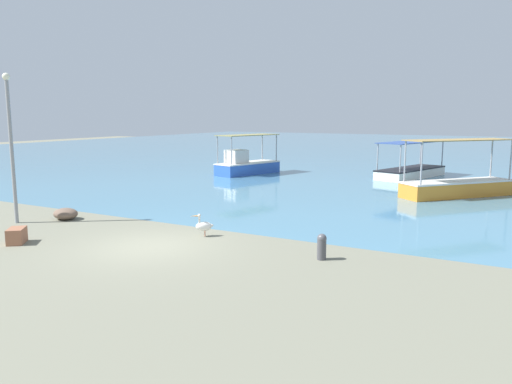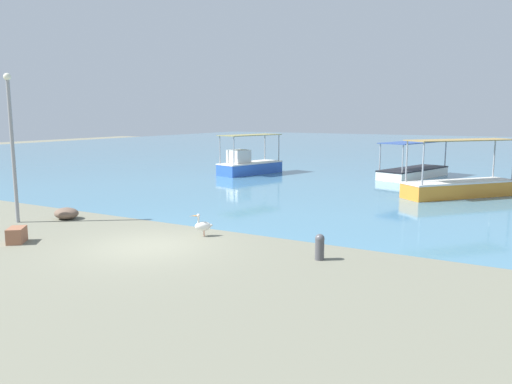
{
  "view_description": "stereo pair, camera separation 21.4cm",
  "coord_description": "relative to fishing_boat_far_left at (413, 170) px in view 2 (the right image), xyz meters",
  "views": [
    {
      "loc": [
        10.45,
        -11.85,
        4.16
      ],
      "look_at": [
        0.96,
        5.32,
        1.11
      ],
      "focal_mm": 35.0,
      "sensor_mm": 36.0,
      "label": 1
    },
    {
      "loc": [
        10.64,
        -11.74,
        4.16
      ],
      "look_at": [
        0.96,
        5.32,
        1.11
      ],
      "focal_mm": 35.0,
      "sensor_mm": 36.0,
      "label": 2
    }
  ],
  "objects": [
    {
      "name": "lamp_post",
      "position": [
        -10.34,
        -21.81,
        2.71
      ],
      "size": [
        0.28,
        0.28,
        5.69
      ],
      "color": "gray",
      "rests_on": "ground"
    },
    {
      "name": "fishing_boat_near_right",
      "position": [
        3.75,
        -6.8,
        0.1
      ],
      "size": [
        5.18,
        5.65,
        2.91
      ],
      "color": "orange",
      "rests_on": "harbor_water"
    },
    {
      "name": "harbor_water",
      "position": [
        -3.5,
        25.96,
        -0.49
      ],
      "size": [
        110.0,
        90.0,
        0.0
      ],
      "primitive_type": "cube",
      "color": "teal",
      "rests_on": "ground"
    },
    {
      "name": "pelican",
      "position": [
        -2.73,
        -20.1,
        -0.11
      ],
      "size": [
        0.66,
        0.64,
        0.8
      ],
      "color": "#E0997A",
      "rests_on": "ground"
    },
    {
      "name": "fishing_boat_far_left",
      "position": [
        0.0,
        0.0,
        0.0
      ],
      "size": [
        3.6,
        6.42,
        2.38
      ],
      "color": "white",
      "rests_on": "harbor_water"
    },
    {
      "name": "ground",
      "position": [
        -3.5,
        -22.04,
        -0.49
      ],
      "size": [
        120.0,
        120.0,
        0.0
      ],
      "primitive_type": "plane",
      "color": "slate"
    },
    {
      "name": "fishing_boat_outer",
      "position": [
        -10.56,
        -3.64,
        0.2
      ],
      "size": [
        2.96,
        5.23,
        2.76
      ],
      "color": "blue",
      "rests_on": "harbor_water"
    },
    {
      "name": "mooring_bollard",
      "position": [
        1.85,
        -20.73,
        -0.08
      ],
      "size": [
        0.28,
        0.28,
        0.76
      ],
      "color": "#47474C",
      "rests_on": "ground"
    },
    {
      "name": "net_pile",
      "position": [
        -9.2,
        -20.45,
        -0.26
      ],
      "size": [
        1.02,
        0.87,
        0.46
      ],
      "primitive_type": "ellipsoid",
      "color": "brown",
      "rests_on": "ground"
    },
    {
      "name": "cargo_crate",
      "position": [
        -7.54,
        -23.81,
        -0.24
      ],
      "size": [
        0.87,
        0.91,
        0.5
      ],
      "primitive_type": "cube",
      "rotation": [
        0.0,
        0.0,
        5.4
      ],
      "color": "#986044",
      "rests_on": "ground"
    }
  ]
}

